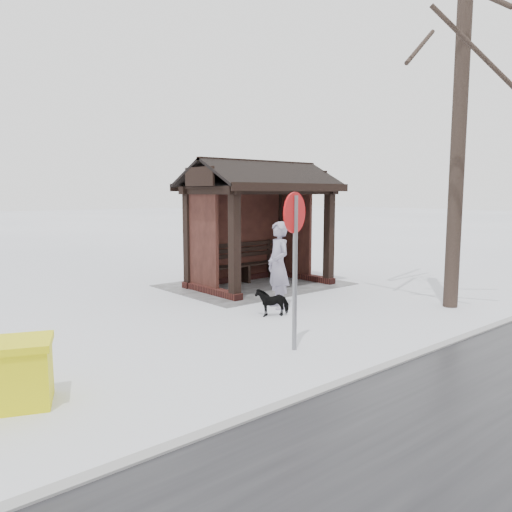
# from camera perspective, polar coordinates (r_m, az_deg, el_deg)

# --- Properties ---
(ground) EXTENTS (120.00, 120.00, 0.00)m
(ground) POSITION_cam_1_polar(r_m,az_deg,el_deg) (12.42, 0.50, -3.47)
(ground) COLOR white
(ground) RESTS_ON ground
(kerb) EXTENTS (120.00, 0.15, 0.06)m
(kerb) POSITION_cam_1_polar(r_m,az_deg,el_deg) (9.09, 23.98, -8.02)
(kerb) COLOR gray
(kerb) RESTS_ON ground
(trampled_patch) EXTENTS (4.20, 3.20, 0.02)m
(trampled_patch) POSITION_cam_1_polar(r_m,az_deg,el_deg) (12.56, -0.09, -3.30)
(trampled_patch) COLOR gray
(trampled_patch) RESTS_ON ground
(bus_shelter) EXTENTS (3.60, 2.40, 3.09)m
(bus_shelter) POSITION_cam_1_polar(r_m,az_deg,el_deg) (12.32, 0.03, 6.58)
(bus_shelter) COLOR #391715
(bus_shelter) RESTS_ON ground
(pedestrian) EXTENTS (0.58, 0.73, 1.74)m
(pedestrian) POSITION_cam_1_polar(r_m,az_deg,el_deg) (9.95, 2.57, -1.06)
(pedestrian) COLOR gray
(pedestrian) RESTS_ON ground
(dog) EXTENTS (0.67, 0.50, 0.52)m
(dog) POSITION_cam_1_polar(r_m,az_deg,el_deg) (9.46, 1.87, -5.26)
(dog) COLOR black
(dog) RESTS_ON ground
(grit_bin) EXTENTS (1.12, 0.96, 0.73)m
(grit_bin) POSITION_cam_1_polar(r_m,az_deg,el_deg) (6.13, -26.67, -11.93)
(grit_bin) COLOR yellow
(grit_bin) RESTS_ON ground
(road_sign) EXTENTS (0.58, 0.19, 2.32)m
(road_sign) POSITION_cam_1_polar(r_m,az_deg,el_deg) (7.20, 4.42, 2.18)
(road_sign) COLOR slate
(road_sign) RESTS_ON ground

